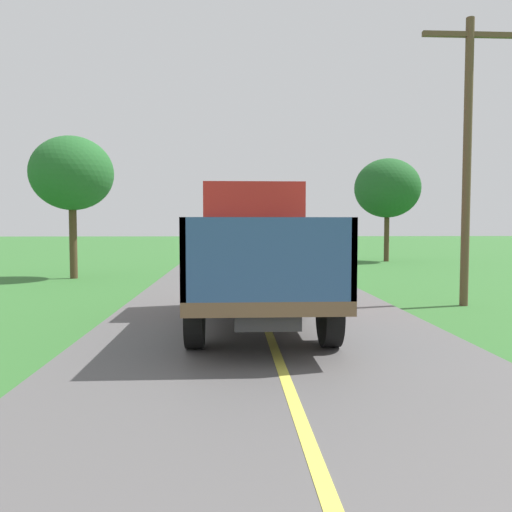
# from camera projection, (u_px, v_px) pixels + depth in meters

# --- Properties ---
(banana_truck_near) EXTENTS (2.38, 5.82, 2.80)m
(banana_truck_near) POSITION_uv_depth(u_px,v_px,m) (256.00, 251.00, 10.31)
(banana_truck_near) COLOR #2D2D30
(banana_truck_near) RESTS_ON road_surface
(utility_pole_roadside) EXTENTS (2.32, 0.20, 6.96)m
(utility_pole_roadside) POSITION_uv_depth(u_px,v_px,m) (467.00, 150.00, 12.40)
(utility_pole_roadside) COLOR brown
(utility_pole_roadside) RESTS_ON ground
(roadside_tree_near_left) EXTENTS (3.62, 3.62, 5.70)m
(roadside_tree_near_left) POSITION_uv_depth(u_px,v_px,m) (387.00, 188.00, 28.24)
(roadside_tree_near_left) COLOR #4C3823
(roadside_tree_near_left) RESTS_ON ground
(roadside_tree_mid_right) EXTENTS (3.04, 3.04, 5.30)m
(roadside_tree_mid_right) POSITION_uv_depth(u_px,v_px,m) (72.00, 174.00, 18.94)
(roadside_tree_mid_right) COLOR #4C3823
(roadside_tree_mid_right) RESTS_ON ground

